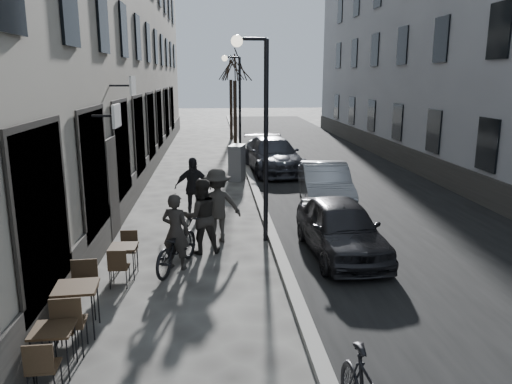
{
  "coord_description": "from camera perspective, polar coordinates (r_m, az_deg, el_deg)",
  "views": [
    {
      "loc": [
        -1.29,
        -6.21,
        4.16
      ],
      "look_at": [
        -0.43,
        3.83,
        1.8
      ],
      "focal_mm": 35.0,
      "sensor_mm": 36.0,
      "label": 1
    }
  ],
  "objects": [
    {
      "name": "ground",
      "position": [
        7.59,
        6.11,
        -20.16
      ],
      "size": [
        120.0,
        120.0,
        0.0
      ],
      "primitive_type": "plane",
      "color": "#363431",
      "rests_on": "ground"
    },
    {
      "name": "road",
      "position": [
        23.18,
        8.02,
        2.71
      ],
      "size": [
        7.3,
        60.0,
        0.0
      ],
      "primitive_type": "cube",
      "color": "black",
      "rests_on": "ground"
    },
    {
      "name": "kerb",
      "position": [
        22.64,
        -1.03,
        2.73
      ],
      "size": [
        0.25,
        60.0,
        0.12
      ],
      "primitive_type": "cube",
      "color": "gray",
      "rests_on": "ground"
    },
    {
      "name": "streetlamp_near",
      "position": [
        12.3,
        0.36,
        8.51
      ],
      "size": [
        0.9,
        0.28,
        5.09
      ],
      "color": "black",
      "rests_on": "ground"
    },
    {
      "name": "streetlamp_far",
      "position": [
        24.26,
        -2.28,
        10.8
      ],
      "size": [
        0.9,
        0.28,
        5.09
      ],
      "color": "black",
      "rests_on": "ground"
    },
    {
      "name": "tree_near",
      "position": [
        27.24,
        -2.45,
        14.22
      ],
      "size": [
        2.4,
        2.4,
        5.7
      ],
      "color": "black",
      "rests_on": "ground"
    },
    {
      "name": "tree_far",
      "position": [
        33.24,
        -2.92,
        14.02
      ],
      "size": [
        2.4,
        2.4,
        5.7
      ],
      "color": "black",
      "rests_on": "ground"
    },
    {
      "name": "bistro_set_a",
      "position": [
        7.93,
        -22.08,
        -15.98
      ],
      "size": [
        0.59,
        1.4,
        0.82
      ],
      "rotation": [
        0.0,
        0.0,
        0.04
      ],
      "color": "#302115",
      "rests_on": "ground"
    },
    {
      "name": "bistro_set_b",
      "position": [
        8.87,
        -19.75,
        -12.0
      ],
      "size": [
        0.72,
        1.68,
        0.98
      ],
      "rotation": [
        0.0,
        0.0,
        0.07
      ],
      "color": "#302115",
      "rests_on": "ground"
    },
    {
      "name": "bistro_set_c",
      "position": [
        10.95,
        -14.85,
        -7.27
      ],
      "size": [
        0.57,
        1.37,
        0.81
      ],
      "rotation": [
        0.0,
        0.0,
        -0.02
      ],
      "color": "#302115",
      "rests_on": "ground"
    },
    {
      "name": "utility_cabinet",
      "position": [
        20.28,
        -2.19,
        3.38
      ],
      "size": [
        0.75,
        1.06,
        1.43
      ],
      "primitive_type": "cube",
      "rotation": [
        0.0,
        0.0,
        -0.26
      ],
      "color": "slate",
      "rests_on": "ground"
    },
    {
      "name": "bicycle",
      "position": [
        11.12,
        -9.11,
        -6.1
      ],
      "size": [
        1.34,
        2.1,
        1.04
      ],
      "primitive_type": "imported",
      "rotation": [
        0.0,
        0.0,
        2.79
      ],
      "color": "black",
      "rests_on": "ground"
    },
    {
      "name": "cyclist_rider",
      "position": [
        11.01,
        -9.17,
        -4.47
      ],
      "size": [
        0.73,
        0.6,
        1.71
      ],
      "primitive_type": "imported",
      "rotation": [
        0.0,
        0.0,
        2.79
      ],
      "color": "#272421",
      "rests_on": "ground"
    },
    {
      "name": "pedestrian_near",
      "position": [
        11.91,
        -6.26,
        -2.77
      ],
      "size": [
        0.99,
        0.83,
        1.81
      ],
      "primitive_type": "imported",
      "rotation": [
        0.0,
        0.0,
        3.32
      ],
      "color": "black",
      "rests_on": "ground"
    },
    {
      "name": "pedestrian_mid",
      "position": [
        12.69,
        -4.45,
        -1.52
      ],
      "size": [
        1.32,
        0.89,
        1.9
      ],
      "primitive_type": "imported",
      "rotation": [
        0.0,
        0.0,
        3.3
      ],
      "color": "#2E2C28",
      "rests_on": "ground"
    },
    {
      "name": "pedestrian_far",
      "position": [
        14.84,
        -7.23,
        0.45
      ],
      "size": [
        1.1,
        0.52,
        1.84
      ],
      "primitive_type": "imported",
      "rotation": [
        0.0,
        0.0,
        -0.06
      ],
      "color": "black",
      "rests_on": "ground"
    },
    {
      "name": "car_near",
      "position": [
        11.95,
        9.65,
        -4.02
      ],
      "size": [
        1.73,
        3.97,
        1.33
      ],
      "primitive_type": "imported",
      "rotation": [
        0.0,
        0.0,
        0.04
      ],
      "color": "black",
      "rests_on": "ground"
    },
    {
      "name": "car_mid",
      "position": [
        16.37,
        7.89,
        0.8
      ],
      "size": [
        1.85,
        4.3,
        1.38
      ],
      "primitive_type": "imported",
      "rotation": [
        0.0,
        0.0,
        -0.09
      ],
      "color": "gray",
      "rests_on": "ground"
    },
    {
      "name": "car_far",
      "position": [
        22.05,
        1.94,
        4.24
      ],
      "size": [
        2.57,
        5.29,
        1.48
      ],
      "primitive_type": "imported",
      "rotation": [
        0.0,
        0.0,
        0.1
      ],
      "color": "#31333A",
      "rests_on": "ground"
    }
  ]
}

